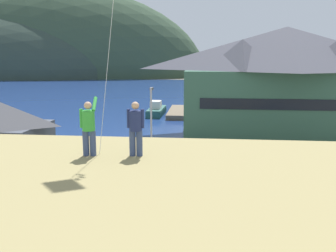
{
  "coord_description": "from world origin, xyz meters",
  "views": [
    {
      "loc": [
        2.98,
        -20.81,
        9.15
      ],
      "look_at": [
        0.09,
        9.0,
        3.22
      ],
      "focal_mm": 40.65,
      "sensor_mm": 36.0,
      "label": 1
    }
  ],
  "objects_px": {
    "parked_car_mid_row_far": "(276,192)",
    "person_companion": "(136,127)",
    "moored_boat_wharfside": "(156,110)",
    "wharf_dock": "(180,112)",
    "moored_boat_outer_mooring": "(204,109)",
    "parked_car_mid_row_near": "(139,187)",
    "harbor_lodge": "(285,77)",
    "person_kite_flyer": "(89,126)",
    "parked_car_mid_row_center": "(102,156)",
    "parked_car_lone_by_shed": "(225,160)",
    "parking_light_pole": "(151,117)"
  },
  "relations": [
    {
      "from": "moored_boat_outer_mooring",
      "to": "person_kite_flyer",
      "type": "relative_size",
      "value": 3.93
    },
    {
      "from": "parked_car_mid_row_far",
      "to": "person_companion",
      "type": "bearing_deg",
      "value": -122.92
    },
    {
      "from": "wharf_dock",
      "to": "parking_light_pole",
      "type": "xyz_separation_m",
      "value": [
        -0.91,
        -23.4,
        3.28
      ]
    },
    {
      "from": "person_kite_flyer",
      "to": "person_companion",
      "type": "bearing_deg",
      "value": 4.29
    },
    {
      "from": "moored_boat_wharfside",
      "to": "person_companion",
      "type": "bearing_deg",
      "value": -83.56
    },
    {
      "from": "parked_car_mid_row_near",
      "to": "moored_boat_wharfside",
      "type": "bearing_deg",
      "value": 95.41
    },
    {
      "from": "harbor_lodge",
      "to": "moored_boat_outer_mooring",
      "type": "relative_size",
      "value": 3.18
    },
    {
      "from": "parked_car_mid_row_center",
      "to": "parking_light_pole",
      "type": "xyz_separation_m",
      "value": [
        3.46,
        3.15,
        2.57
      ]
    },
    {
      "from": "parked_car_mid_row_center",
      "to": "parked_car_mid_row_near",
      "type": "relative_size",
      "value": 1.02
    },
    {
      "from": "harbor_lodge",
      "to": "wharf_dock",
      "type": "relative_size",
      "value": 2.25
    },
    {
      "from": "wharf_dock",
      "to": "parking_light_pole",
      "type": "bearing_deg",
      "value": -92.22
    },
    {
      "from": "parked_car_lone_by_shed",
      "to": "parking_light_pole",
      "type": "relative_size",
      "value": 0.7
    },
    {
      "from": "wharf_dock",
      "to": "parked_car_mid_row_far",
      "type": "relative_size",
      "value": 2.44
    },
    {
      "from": "wharf_dock",
      "to": "moored_boat_outer_mooring",
      "type": "xyz_separation_m",
      "value": [
        3.5,
        0.54,
        0.37
      ]
    },
    {
      "from": "parked_car_mid_row_center",
      "to": "parked_car_mid_row_far",
      "type": "distance_m",
      "value": 13.92
    },
    {
      "from": "moored_boat_wharfside",
      "to": "person_companion",
      "type": "xyz_separation_m",
      "value": [
        4.76,
        -42.19,
        6.07
      ]
    },
    {
      "from": "harbor_lodge",
      "to": "parked_car_lone_by_shed",
      "type": "height_order",
      "value": "harbor_lodge"
    },
    {
      "from": "parked_car_lone_by_shed",
      "to": "parked_car_mid_row_near",
      "type": "relative_size",
      "value": 0.99
    },
    {
      "from": "wharf_dock",
      "to": "parked_car_mid_row_near",
      "type": "relative_size",
      "value": 2.42
    },
    {
      "from": "moored_boat_wharfside",
      "to": "wharf_dock",
      "type": "bearing_deg",
      "value": 16.57
    },
    {
      "from": "wharf_dock",
      "to": "person_companion",
      "type": "height_order",
      "value": "person_companion"
    },
    {
      "from": "parked_car_mid_row_center",
      "to": "person_companion",
      "type": "distance_m",
      "value": 18.51
    },
    {
      "from": "person_companion",
      "to": "moored_boat_wharfside",
      "type": "bearing_deg",
      "value": 96.44
    },
    {
      "from": "moored_boat_wharfside",
      "to": "moored_boat_outer_mooring",
      "type": "bearing_deg",
      "value": 12.67
    },
    {
      "from": "harbor_lodge",
      "to": "parking_light_pole",
      "type": "height_order",
      "value": "harbor_lodge"
    },
    {
      "from": "parked_car_mid_row_far",
      "to": "parked_car_mid_row_center",
      "type": "bearing_deg",
      "value": 151.16
    },
    {
      "from": "parked_car_lone_by_shed",
      "to": "person_kite_flyer",
      "type": "distance_m",
      "value": 18.25
    },
    {
      "from": "parked_car_mid_row_near",
      "to": "person_companion",
      "type": "relative_size",
      "value": 2.45
    },
    {
      "from": "parked_car_lone_by_shed",
      "to": "parked_car_mid_row_near",
      "type": "distance_m",
      "value": 8.47
    },
    {
      "from": "moored_boat_outer_mooring",
      "to": "parked_car_mid_row_near",
      "type": "bearing_deg",
      "value": -96.43
    },
    {
      "from": "harbor_lodge",
      "to": "parked_car_lone_by_shed",
      "type": "relative_size",
      "value": 5.48
    },
    {
      "from": "person_companion",
      "to": "harbor_lodge",
      "type": "bearing_deg",
      "value": 70.95
    },
    {
      "from": "parked_car_mid_row_near",
      "to": "person_kite_flyer",
      "type": "relative_size",
      "value": 2.29
    },
    {
      "from": "harbor_lodge",
      "to": "moored_boat_wharfside",
      "type": "height_order",
      "value": "harbor_lodge"
    },
    {
      "from": "parked_car_mid_row_far",
      "to": "person_companion",
      "type": "distance_m",
      "value": 13.13
    },
    {
      "from": "parked_car_mid_row_center",
      "to": "parked_car_mid_row_far",
      "type": "height_order",
      "value": "same"
    },
    {
      "from": "wharf_dock",
      "to": "parked_car_mid_row_far",
      "type": "bearing_deg",
      "value": -76.76
    },
    {
      "from": "wharf_dock",
      "to": "parking_light_pole",
      "type": "distance_m",
      "value": 23.65
    },
    {
      "from": "person_kite_flyer",
      "to": "parked_car_mid_row_far",
      "type": "bearing_deg",
      "value": 51.75
    },
    {
      "from": "harbor_lodge",
      "to": "moored_boat_outer_mooring",
      "type": "xyz_separation_m",
      "value": [
        -8.87,
        11.96,
        -5.55
      ]
    },
    {
      "from": "parked_car_lone_by_shed",
      "to": "person_kite_flyer",
      "type": "bearing_deg",
      "value": -107.68
    },
    {
      "from": "moored_boat_outer_mooring",
      "to": "parked_car_lone_by_shed",
      "type": "height_order",
      "value": "moored_boat_outer_mooring"
    },
    {
      "from": "person_kite_flyer",
      "to": "parked_car_mid_row_center",
      "type": "bearing_deg",
      "value": 104.36
    },
    {
      "from": "wharf_dock",
      "to": "moored_boat_wharfside",
      "type": "bearing_deg",
      "value": -163.43
    },
    {
      "from": "harbor_lodge",
      "to": "person_companion",
      "type": "xyz_separation_m",
      "value": [
        -10.97,
        -31.77,
        0.52
      ]
    },
    {
      "from": "moored_boat_wharfside",
      "to": "person_kite_flyer",
      "type": "relative_size",
      "value": 3.49
    },
    {
      "from": "harbor_lodge",
      "to": "parked_car_mid_row_center",
      "type": "height_order",
      "value": "harbor_lodge"
    },
    {
      "from": "wharf_dock",
      "to": "person_kite_flyer",
      "type": "bearing_deg",
      "value": -90.11
    },
    {
      "from": "parked_car_mid_row_far",
      "to": "person_kite_flyer",
      "type": "xyz_separation_m",
      "value": [
        -7.91,
        -10.03,
        5.74
      ]
    },
    {
      "from": "parked_car_lone_by_shed",
      "to": "person_kite_flyer",
      "type": "xyz_separation_m",
      "value": [
        -5.26,
        -16.51,
        5.74
      ]
    }
  ]
}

